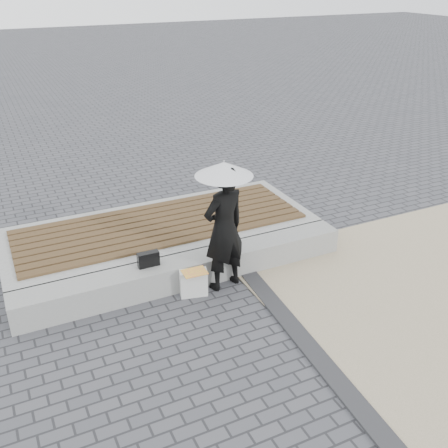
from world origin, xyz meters
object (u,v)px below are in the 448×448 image
at_px(woman, 224,229).
at_px(parasol, 224,169).
at_px(seating_ledge, 189,270).
at_px(handbag, 148,259).
at_px(canvas_tote, 194,283).

relative_size(woman, parasol, 1.85).
distance_m(seating_ledge, parasol, 1.69).
bearing_deg(handbag, parasol, -18.46).
relative_size(woman, canvas_tote, 4.61).
distance_m(woman, parasol, 0.88).
distance_m(parasol, handbag, 1.68).
relative_size(parasol, handbag, 3.27).
xyz_separation_m(woman, canvas_tote, (-0.49, -0.04, -0.72)).
xyz_separation_m(seating_ledge, woman, (0.42, -0.31, 0.72)).
bearing_deg(canvas_tote, seating_ledge, 91.53).
relative_size(handbag, canvas_tote, 0.76).
relative_size(seating_ledge, parasol, 5.01).
xyz_separation_m(parasol, canvas_tote, (-0.49, -0.04, -1.61)).
xyz_separation_m(handbag, canvas_tote, (0.51, -0.39, -0.31)).
bearing_deg(handbag, woman, -18.46).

